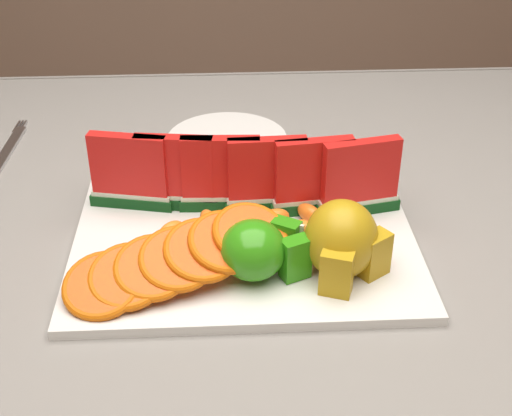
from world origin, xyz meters
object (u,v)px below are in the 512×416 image
platter (245,243)px  pear_cluster (343,242)px  apple_cluster (260,250)px  fork (7,151)px  side_plate (227,140)px

platter → pear_cluster: 0.13m
platter → apple_cluster: 0.08m
platter → fork: (-0.34, 0.26, -0.00)m
platter → side_plate: size_ratio=2.19×
apple_cluster → fork: bearing=137.0°
pear_cluster → fork: size_ratio=0.49×
fork → apple_cluster: bearing=-43.0°
fork → side_plate: bearing=2.2°
pear_cluster → fork: pear_cluster is taller
apple_cluster → fork: 0.48m
pear_cluster → apple_cluster: bearing=-178.8°
apple_cluster → side_plate: apple_cluster is taller
pear_cluster → fork: bearing=143.5°
side_plate → fork: size_ratio=0.93×
side_plate → fork: 0.32m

